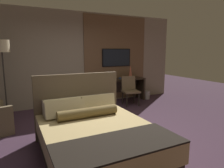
# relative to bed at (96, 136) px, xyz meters

# --- Properties ---
(ground_plane) EXTENTS (16.00, 16.00, 0.00)m
(ground_plane) POSITION_rel_bed_xyz_m (0.53, 0.57, -0.32)
(ground_plane) COLOR #3D2838
(wall_back_tv_panel) EXTENTS (7.20, 0.09, 2.80)m
(wall_back_tv_panel) POSITION_rel_bed_xyz_m (0.72, 3.16, 1.08)
(wall_back_tv_panel) COLOR gray
(wall_back_tv_panel) RESTS_ON ground_plane
(bed) EXTENTS (1.65, 2.08, 1.21)m
(bed) POSITION_rel_bed_xyz_m (0.00, 0.00, 0.00)
(bed) COLOR #33281E
(bed) RESTS_ON ground_plane
(desk) EXTENTS (1.71, 0.51, 0.74)m
(desk) POSITION_rel_bed_xyz_m (2.00, 2.88, 0.19)
(desk) COLOR #2D2319
(desk) RESTS_ON ground_plane
(tv) EXTENTS (1.03, 0.04, 0.58)m
(tv) POSITION_rel_bed_xyz_m (2.00, 3.09, 1.10)
(tv) COLOR black
(desk_chair) EXTENTS (0.55, 0.55, 0.87)m
(desk_chair) POSITION_rel_bed_xyz_m (2.07, 2.35, 0.20)
(desk_chair) COLOR brown
(desk_chair) RESTS_ON ground_plane
(floor_lamp) EXTENTS (0.34, 0.34, 1.89)m
(floor_lamp) POSITION_rel_bed_xyz_m (-1.29, 2.48, 1.28)
(floor_lamp) COLOR #282623
(floor_lamp) RESTS_ON ground_plane
(vase_tall) EXTENTS (0.14, 0.14, 0.45)m
(vase_tall) POSITION_rel_bed_xyz_m (2.38, 2.82, 0.65)
(vase_tall) COLOR #B2563D
(vase_tall) RESTS_ON desk
(vase_short) EXTENTS (0.12, 0.12, 0.29)m
(vase_short) POSITION_rel_bed_xyz_m (1.56, 2.83, 0.57)
(vase_short) COLOR silver
(vase_short) RESTS_ON desk
(book) EXTENTS (0.26, 0.22, 0.03)m
(book) POSITION_rel_bed_xyz_m (2.09, 2.86, 0.44)
(book) COLOR navy
(book) RESTS_ON desk
(waste_bin) EXTENTS (0.22, 0.22, 0.28)m
(waste_bin) POSITION_rel_bed_xyz_m (2.98, 2.71, -0.18)
(waste_bin) COLOR gray
(waste_bin) RESTS_ON ground_plane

